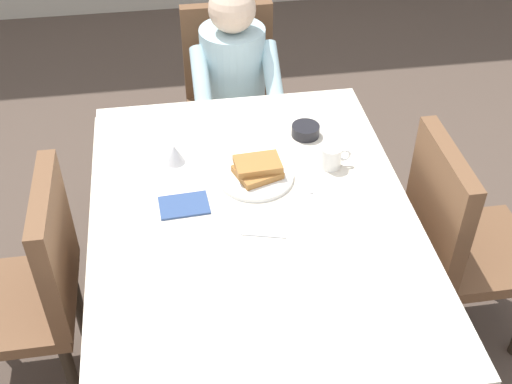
% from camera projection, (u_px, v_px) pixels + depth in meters
% --- Properties ---
extents(ground_plane, '(14.00, 14.00, 0.00)m').
position_uv_depth(ground_plane, '(254.00, 348.00, 2.71)').
color(ground_plane, brown).
extents(dining_table_main, '(1.12, 1.52, 0.74)m').
position_uv_depth(dining_table_main, '(254.00, 234.00, 2.29)').
color(dining_table_main, silver).
rests_on(dining_table_main, ground).
extents(chair_diner, '(0.44, 0.45, 0.93)m').
position_uv_depth(chair_diner, '(231.00, 89.00, 3.26)').
color(chair_diner, brown).
rests_on(chair_diner, ground).
extents(diner_person, '(0.40, 0.43, 1.12)m').
position_uv_depth(diner_person, '(234.00, 81.00, 3.05)').
color(diner_person, silver).
rests_on(diner_person, ground).
extents(chair_left_side, '(0.45, 0.44, 0.93)m').
position_uv_depth(chair_left_side, '(35.00, 282.00, 2.28)').
color(chair_left_side, brown).
rests_on(chair_left_side, ground).
extents(chair_right_side, '(0.45, 0.44, 0.93)m').
position_uv_depth(chair_right_side, '(457.00, 235.00, 2.46)').
color(chair_right_side, brown).
rests_on(chair_right_side, ground).
extents(plate_breakfast, '(0.28, 0.28, 0.02)m').
position_uv_depth(plate_breakfast, '(255.00, 176.00, 2.38)').
color(plate_breakfast, white).
rests_on(plate_breakfast, dining_table_main).
extents(breakfast_stack, '(0.19, 0.17, 0.05)m').
position_uv_depth(breakfast_stack, '(258.00, 168.00, 2.36)').
color(breakfast_stack, '#A36B33').
rests_on(breakfast_stack, plate_breakfast).
extents(cup_coffee, '(0.11, 0.08, 0.08)m').
position_uv_depth(cup_coffee, '(332.00, 157.00, 2.41)').
color(cup_coffee, white).
rests_on(cup_coffee, dining_table_main).
extents(bowl_butter, '(0.11, 0.11, 0.04)m').
position_uv_depth(bowl_butter, '(306.00, 131.00, 2.58)').
color(bowl_butter, black).
rests_on(bowl_butter, dining_table_main).
extents(syrup_pitcher, '(0.08, 0.08, 0.07)m').
position_uv_depth(syrup_pitcher, '(175.00, 154.00, 2.44)').
color(syrup_pitcher, silver).
rests_on(syrup_pitcher, dining_table_main).
extents(fork_left_of_plate, '(0.02, 0.18, 0.00)m').
position_uv_depth(fork_left_of_plate, '(203.00, 186.00, 2.35)').
color(fork_left_of_plate, silver).
rests_on(fork_left_of_plate, dining_table_main).
extents(knife_right_of_plate, '(0.03, 0.20, 0.00)m').
position_uv_depth(knife_right_of_plate, '(307.00, 176.00, 2.39)').
color(knife_right_of_plate, silver).
rests_on(knife_right_of_plate, dining_table_main).
extents(spoon_near_edge, '(0.15, 0.05, 0.00)m').
position_uv_depth(spoon_near_edge, '(263.00, 235.00, 2.16)').
color(spoon_near_edge, silver).
rests_on(spoon_near_edge, dining_table_main).
extents(napkin_folded, '(0.18, 0.13, 0.01)m').
position_uv_depth(napkin_folded, '(184.00, 205.00, 2.27)').
color(napkin_folded, '#334C7F').
rests_on(napkin_folded, dining_table_main).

